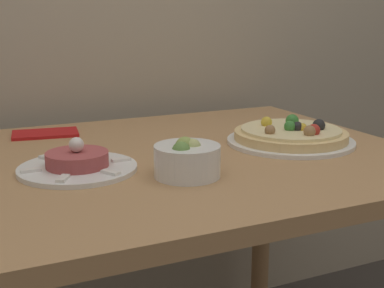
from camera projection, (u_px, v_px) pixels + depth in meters
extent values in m
cube|color=#AD7F51|center=(183.00, 160.00, 1.23)|extent=(1.04, 0.87, 0.03)
cylinder|color=#AD7F51|center=(261.00, 224.00, 1.85)|extent=(0.06, 0.06, 0.73)
cylinder|color=white|center=(290.00, 141.00, 1.31)|extent=(0.31, 0.31, 0.01)
cylinder|color=#E5C17F|center=(291.00, 135.00, 1.31)|extent=(0.28, 0.28, 0.02)
cylinder|color=beige|center=(291.00, 130.00, 1.31)|extent=(0.24, 0.24, 0.01)
sphere|color=gold|center=(302.00, 127.00, 1.28)|extent=(0.02, 0.02, 0.02)
sphere|color=#387F33|center=(292.00, 121.00, 1.34)|extent=(0.03, 0.03, 0.03)
sphere|color=#387F33|center=(290.00, 127.00, 1.28)|extent=(0.03, 0.03, 0.03)
sphere|color=#B22D23|center=(314.00, 130.00, 1.24)|extent=(0.03, 0.03, 0.03)
sphere|color=black|center=(297.00, 127.00, 1.28)|extent=(0.03, 0.03, 0.03)
sphere|color=#997047|center=(270.00, 130.00, 1.25)|extent=(0.03, 0.03, 0.03)
sphere|color=#997047|center=(310.00, 131.00, 1.23)|extent=(0.03, 0.03, 0.03)
sphere|color=black|center=(319.00, 125.00, 1.29)|extent=(0.03, 0.03, 0.03)
sphere|color=gold|center=(266.00, 122.00, 1.33)|extent=(0.03, 0.03, 0.03)
cylinder|color=white|center=(78.00, 168.00, 1.09)|extent=(0.24, 0.24, 0.01)
cylinder|color=#A84747|center=(77.00, 159.00, 1.08)|extent=(0.13, 0.13, 0.03)
sphere|color=silver|center=(76.00, 145.00, 1.07)|extent=(0.03, 0.03, 0.03)
cube|color=white|center=(121.00, 160.00, 1.12)|extent=(0.04, 0.02, 0.01)
cube|color=white|center=(90.00, 153.00, 1.17)|extent=(0.03, 0.04, 0.01)
cube|color=white|center=(47.00, 158.00, 1.14)|extent=(0.03, 0.04, 0.01)
cube|color=white|center=(31.00, 170.00, 1.05)|extent=(0.04, 0.02, 0.01)
cube|color=white|center=(63.00, 178.00, 1.00)|extent=(0.03, 0.04, 0.01)
cube|color=white|center=(111.00, 172.00, 1.03)|extent=(0.03, 0.04, 0.01)
cylinder|color=white|center=(187.00, 161.00, 1.04)|extent=(0.13, 0.13, 0.06)
sphere|color=#668E42|center=(181.00, 151.00, 1.01)|extent=(0.04, 0.04, 0.04)
sphere|color=#B7BC70|center=(192.00, 147.00, 1.04)|extent=(0.03, 0.03, 0.03)
sphere|color=#8EA34C|center=(185.00, 147.00, 1.04)|extent=(0.04, 0.04, 0.04)
cube|color=red|center=(45.00, 134.00, 1.40)|extent=(0.18, 0.12, 0.01)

